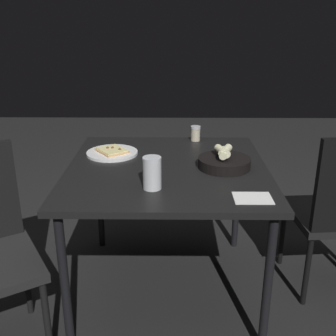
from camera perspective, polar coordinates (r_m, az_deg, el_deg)
name	(u,v)px	position (r m, az deg, el deg)	size (l,w,h in m)	color
ground	(167,287)	(2.43, -0.11, -16.14)	(8.00, 8.00, 0.00)	black
dining_table	(167,178)	(2.10, -0.12, -1.34)	(1.00, 1.03, 0.73)	black
pizza_plate	(112,152)	(2.27, -7.72, 2.16)	(0.28, 0.28, 0.04)	white
bread_basket	(224,161)	(2.07, 7.80, 0.90)	(0.26, 0.26, 0.11)	black
beer_glass	(152,175)	(1.80, -2.21, -0.98)	(0.08, 0.08, 0.14)	silver
pepper_shaker	(195,134)	(2.49, 3.81, 4.68)	(0.06, 0.06, 0.09)	#BFB299
napkin	(253,198)	(1.76, 11.61, -4.09)	(0.16, 0.12, 0.00)	white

